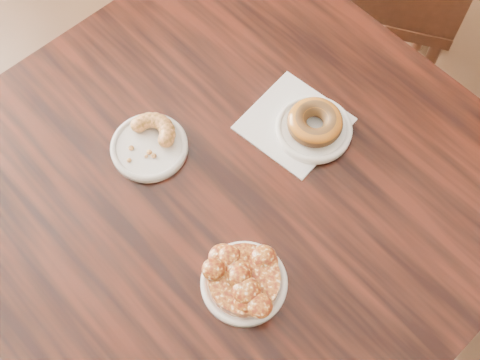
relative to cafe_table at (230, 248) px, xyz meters
The scene contains 9 objects.
floor 0.40m from the cafe_table, 32.30° to the left, with size 5.00×5.00×0.00m, color black.
cafe_table is the anchor object (origin of this frame).
napkin 0.42m from the cafe_table, 74.36° to the left, with size 0.18×0.18×0.00m, color white.
plate_donut 0.43m from the cafe_table, 63.29° to the left, with size 0.15×0.15×0.01m, color white.
plate_cruller 0.41m from the cafe_table, behind, with size 0.15×0.15×0.01m, color silver.
plate_fritter 0.43m from the cafe_table, 49.66° to the right, with size 0.15×0.15×0.01m, color white.
glazed_donut 0.45m from the cafe_table, 63.29° to the left, with size 0.11×0.11×0.04m, color #8D5614.
apple_fritter 0.45m from the cafe_table, 49.66° to the right, with size 0.17×0.17×0.04m, color #491307, non-canonical shape.
cruller_fragment 0.43m from the cafe_table, behind, with size 0.11×0.11×0.03m, color brown, non-canonical shape.
Camera 1 is at (0.17, -0.48, 1.75)m, focal length 45.00 mm.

